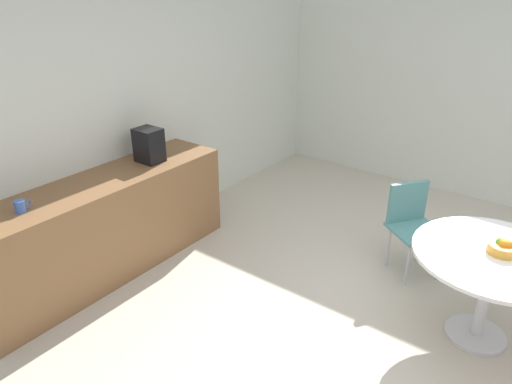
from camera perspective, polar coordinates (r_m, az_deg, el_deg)
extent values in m
plane|color=beige|center=(3.86, 18.89, -17.32)|extent=(6.00, 6.00, 0.00)
cube|color=silver|center=(4.79, -14.78, 9.47)|extent=(6.00, 0.10, 2.60)
cube|color=brown|center=(4.44, -17.83, -4.04)|extent=(2.43, 0.60, 0.90)
cylinder|color=silver|center=(4.10, 25.07, -15.38)|extent=(0.44, 0.44, 0.03)
cylinder|color=silver|center=(3.89, 26.06, -11.17)|extent=(0.08, 0.08, 0.71)
cylinder|color=white|center=(3.72, 27.04, -6.89)|extent=(1.12, 1.12, 0.03)
cylinder|color=silver|center=(4.52, 21.28, -7.61)|extent=(0.02, 0.02, 0.42)
cylinder|color=silver|center=(4.35, 17.91, -8.40)|extent=(0.02, 0.02, 0.42)
cylinder|color=silver|center=(4.73, 19.06, -5.71)|extent=(0.02, 0.02, 0.42)
cylinder|color=silver|center=(4.56, 15.78, -6.38)|extent=(0.02, 0.02, 0.42)
cube|color=teal|center=(4.42, 18.91, -4.52)|extent=(0.59, 0.59, 0.03)
cube|color=teal|center=(4.47, 17.93, -1.13)|extent=(0.33, 0.26, 0.38)
cylinder|color=gold|center=(3.72, 27.76, -6.11)|extent=(0.20, 0.20, 0.07)
sphere|color=orange|center=(3.70, 28.24, -5.70)|extent=(0.07, 0.07, 0.07)
sphere|color=#66B233|center=(3.71, 27.60, -5.45)|extent=(0.07, 0.07, 0.07)
sphere|color=orange|center=(3.69, 27.84, -5.66)|extent=(0.07, 0.07, 0.07)
cylinder|color=#3F66BF|center=(3.90, -26.75, -1.57)|extent=(0.08, 0.08, 0.09)
torus|color=#3F66BF|center=(3.92, -26.04, -1.21)|extent=(0.06, 0.01, 0.06)
cube|color=black|center=(4.52, -12.88, 5.57)|extent=(0.20, 0.24, 0.32)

